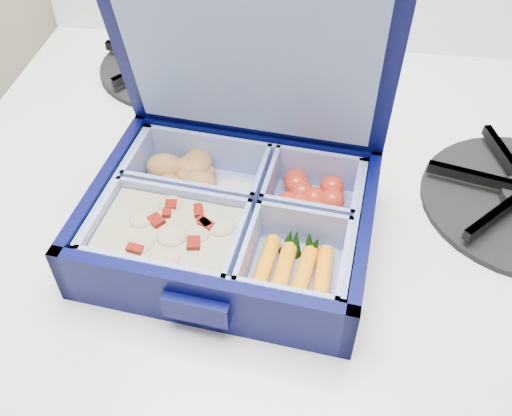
# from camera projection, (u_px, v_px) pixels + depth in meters

# --- Properties ---
(stove) EXTENTS (0.66, 0.66, 0.98)m
(stove) POSITION_uv_depth(u_px,v_px,m) (268.00, 406.00, 0.91)
(stove) COLOR white
(stove) RESTS_ON floor
(bento_box) EXTENTS (0.25, 0.20, 0.06)m
(bento_box) POSITION_uv_depth(u_px,v_px,m) (231.00, 220.00, 0.48)
(bento_box) COLOR #030536
(bento_box) RESTS_ON stove
(burner_grate_rear) EXTENTS (0.20, 0.20, 0.02)m
(burner_grate_rear) POSITION_uv_depth(u_px,v_px,m) (174.00, 61.00, 0.69)
(burner_grate_rear) COLOR black
(burner_grate_rear) RESTS_ON stove
(fork) EXTENTS (0.06, 0.17, 0.01)m
(fork) POSITION_uv_depth(u_px,v_px,m) (360.00, 161.00, 0.57)
(fork) COLOR #B3B3B3
(fork) RESTS_ON stove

